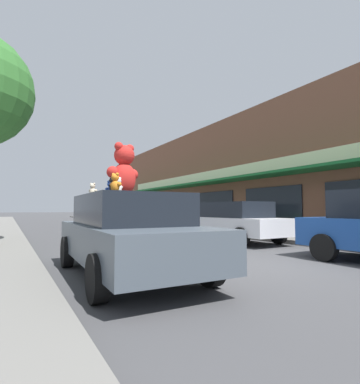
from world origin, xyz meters
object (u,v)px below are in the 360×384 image
at_px(teddy_bear_blue, 110,188).
at_px(parked_car_far_center, 233,221).
at_px(teddy_bear_orange, 115,183).
at_px(teddy_bear_black, 113,185).
at_px(plush_art_car, 129,233).
at_px(teddy_bear_white, 118,186).
at_px(teddy_bear_cream, 93,190).
at_px(teddy_bear_giant, 124,170).
at_px(parked_car_far_right, 162,216).

bearing_deg(teddy_bear_blue, parked_car_far_center, -178.90).
bearing_deg(teddy_bear_orange, teddy_bear_black, -30.62).
xyz_separation_m(teddy_bear_blue, teddy_bear_black, (-0.21, -0.86, -0.00)).
bearing_deg(parked_car_far_center, teddy_bear_orange, -145.29).
distance_m(plush_art_car, teddy_bear_white, 0.90).
relative_size(plush_art_car, teddy_bear_cream, 16.02).
bearing_deg(teddy_bear_orange, parked_car_far_center, -82.26).
relative_size(plush_art_car, teddy_bear_giant, 4.57).
xyz_separation_m(plush_art_car, teddy_bear_giant, (-0.07, 0.10, 1.18)).
relative_size(teddy_bear_cream, parked_car_far_center, 0.06).
bearing_deg(teddy_bear_white, teddy_bear_cream, -101.58).
height_order(teddy_bear_giant, teddy_bear_white, teddy_bear_giant).
relative_size(teddy_bear_white, parked_car_far_right, 0.07).
height_order(plush_art_car, teddy_bear_cream, teddy_bear_cream).
relative_size(parked_car_far_center, parked_car_far_right, 1.06).
relative_size(teddy_bear_giant, teddy_bear_blue, 3.37).
distance_m(teddy_bear_cream, parked_car_far_right, 10.46).
distance_m(teddy_bear_white, teddy_bear_cream, 1.11).
distance_m(teddy_bear_blue, teddy_bear_white, 0.57).
height_order(teddy_bear_giant, parked_car_far_center, teddy_bear_giant).
distance_m(teddy_bear_black, parked_car_far_center, 7.15).
distance_m(plush_art_car, teddy_bear_cream, 1.36).
distance_m(plush_art_car, parked_car_far_right, 11.03).
xyz_separation_m(plush_art_car, teddy_bear_white, (-0.26, -0.12, 0.86)).
relative_size(teddy_bear_cream, parked_car_far_right, 0.07).
distance_m(teddy_bear_black, teddy_bear_orange, 0.17).
height_order(teddy_bear_cream, parked_car_far_right, teddy_bear_cream).
xyz_separation_m(teddy_bear_giant, parked_car_far_right, (5.54, 9.47, -1.14)).
relative_size(teddy_bear_giant, teddy_bear_orange, 3.03).
bearing_deg(parked_car_far_center, plush_art_car, -147.21).
bearing_deg(parked_car_far_right, teddy_bear_black, -120.62).
xyz_separation_m(teddy_bear_black, teddy_bear_cream, (0.00, 1.39, -0.00)).
distance_m(teddy_bear_orange, teddy_bear_cream, 1.56).
distance_m(teddy_bear_white, parked_car_far_right, 11.29).
xyz_separation_m(teddy_bear_white, parked_car_far_right, (5.73, 9.69, -0.81)).
bearing_deg(plush_art_car, parked_car_far_center, 34.42).
height_order(teddy_bear_blue, teddy_bear_orange, teddy_bear_orange).
bearing_deg(teddy_bear_cream, teddy_bear_giant, 164.22).
bearing_deg(teddy_bear_orange, teddy_bear_white, -49.77).
xyz_separation_m(teddy_bear_orange, parked_car_far_right, (5.92, 10.16, -0.82)).
xyz_separation_m(teddy_bear_orange, teddy_bear_cream, (0.01, 1.56, -0.02)).
relative_size(teddy_bear_giant, teddy_bear_white, 3.16).
bearing_deg(teddy_bear_orange, teddy_bear_giant, -56.33).
relative_size(teddy_bear_blue, teddy_bear_white, 0.94).
bearing_deg(teddy_bear_giant, teddy_bear_orange, 38.25).
height_order(teddy_bear_white, teddy_bear_cream, teddy_bear_white).
distance_m(teddy_bear_blue, parked_car_far_right, 10.79).
relative_size(teddy_bear_black, teddy_bear_white, 0.93).
height_order(teddy_bear_orange, parked_car_far_center, teddy_bear_orange).
xyz_separation_m(plush_art_car, parked_car_far_right, (5.47, 9.58, 0.04)).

